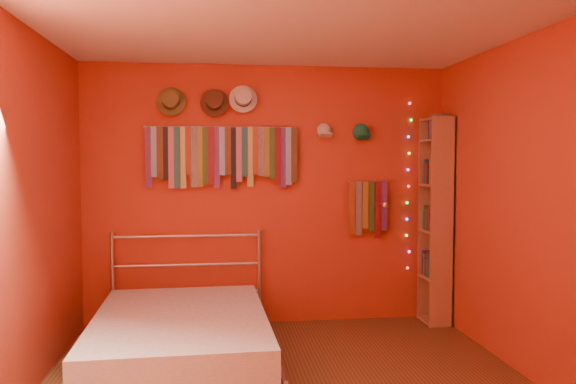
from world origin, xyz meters
name	(u,v)px	position (x,y,z in m)	size (l,w,h in m)	color
back_wall	(268,195)	(0.00, 1.75, 1.25)	(3.50, 0.02, 2.50)	#A9281B
right_wall	(539,209)	(1.75, 0.00, 1.25)	(0.02, 3.50, 2.50)	#A9281B
left_wall	(13,215)	(-1.75, 0.00, 1.25)	(0.02, 3.50, 2.50)	#A9281B
ceiling	(292,20)	(0.00, 0.00, 2.50)	(3.50, 3.50, 0.02)	white
tie_rack	(222,154)	(-0.44, 1.68, 1.65)	(1.45, 0.03, 0.59)	silver
small_tie_rack	(368,206)	(0.99, 1.68, 1.14)	(0.40, 0.03, 0.56)	silver
fedora_olive	(171,100)	(-0.91, 1.66, 2.14)	(0.27, 0.15, 0.27)	brown
fedora_brown	(214,102)	(-0.51, 1.66, 2.13)	(0.26, 0.14, 0.26)	#4B2C1B
fedora_white	(243,98)	(-0.24, 1.66, 2.18)	(0.27, 0.14, 0.26)	silver
cap_white	(324,131)	(0.54, 1.70, 1.87)	(0.16, 0.20, 0.16)	silver
cap_green	(361,132)	(0.91, 1.70, 1.86)	(0.17, 0.22, 0.17)	#1A7853
fairy_lights	(408,186)	(1.40, 1.71, 1.33)	(0.06, 0.02, 1.66)	#FF3333
reading_lamp	(384,205)	(1.10, 1.53, 1.16)	(0.07, 0.29, 0.08)	silver
bookshelf	(440,219)	(1.66, 1.53, 1.02)	(0.25, 0.34, 2.00)	#966144
bed	(181,338)	(-0.78, 0.68, 0.22)	(1.45, 1.94, 0.93)	silver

